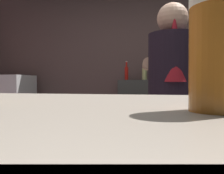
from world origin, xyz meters
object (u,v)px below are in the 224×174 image
at_px(mixing_bowl, 95,103).
at_px(bottle_olive_oil, 126,73).
at_px(bottle_vinegar, 155,75).
at_px(pint_glass_near, 220,53).
at_px(bottle_hot_sauce, 144,73).
at_px(mini_fridge, 8,115).
at_px(chefs_knife, 203,109).
at_px(bartender, 172,102).

distance_m(mixing_bowl, bottle_olive_oil, 1.11).
height_order(mixing_bowl, bottle_vinegar, bottle_vinegar).
distance_m(pint_glass_near, bottle_hot_sauce, 3.10).
xyz_separation_m(mini_fridge, bottle_olive_oil, (1.79, 0.13, 0.64)).
xyz_separation_m(bottle_olive_oil, bottle_hot_sauce, (0.25, 0.07, -0.01)).
distance_m(mixing_bowl, chefs_knife, 1.00).
bearing_deg(bottle_vinegar, mini_fridge, -177.26).
distance_m(mini_fridge, mixing_bowl, 1.88).
relative_size(bartender, chefs_knife, 6.99).
bearing_deg(bottle_vinegar, pint_glass_near, -88.00).
relative_size(bartender, bottle_hot_sauce, 6.74).
distance_m(mini_fridge, pint_glass_near, 3.73).
height_order(mini_fridge, bartender, bartender).
bearing_deg(mini_fridge, bottle_olive_oil, 4.06).
relative_size(bottle_olive_oil, bottle_hot_sauce, 1.06).
bearing_deg(bottle_olive_oil, chefs_knife, -55.16).
distance_m(bartender, bottle_vinegar, 1.58).
relative_size(mixing_bowl, pint_glass_near, 1.52).
distance_m(chefs_knife, bottle_vinegar, 1.27).
bearing_deg(pint_glass_near, mixing_bowl, 109.14).
xyz_separation_m(mini_fridge, pint_glass_near, (2.29, -2.89, 0.54)).
bearing_deg(pint_glass_near, bartender, 88.80).
relative_size(chefs_knife, bottle_hot_sauce, 0.96).
relative_size(mini_fridge, chefs_knife, 5.07).
bearing_deg(bottle_hot_sauce, bartender, -80.01).
relative_size(mini_fridge, mixing_bowl, 5.82).
height_order(bartender, bottle_olive_oil, bartender).
bearing_deg(bottle_olive_oil, mixing_bowl, -99.65).
bearing_deg(bottle_hot_sauce, bottle_olive_oil, -164.18).
xyz_separation_m(bartender, bottle_hot_sauce, (-0.29, 1.65, 0.27)).
relative_size(mini_fridge, bartender, 0.73).
relative_size(mixing_bowl, chefs_knife, 0.87).
distance_m(chefs_knife, bottle_olive_oil, 1.47).
relative_size(mini_fridge, bottle_hot_sauce, 4.89).
distance_m(pint_glass_near, bottle_olive_oil, 3.06).
bearing_deg(mini_fridge, bartender, -31.99).
relative_size(bartender, bottle_olive_oil, 6.37).
xyz_separation_m(mini_fridge, chefs_knife, (2.60, -1.05, 0.28)).
relative_size(mixing_bowl, bottle_olive_oil, 0.79).
bearing_deg(bartender, chefs_knife, -38.82).
bearing_deg(bottle_hot_sauce, mini_fridge, -174.47).
xyz_separation_m(bottle_vinegar, bottle_hot_sauce, (-0.16, 0.09, 0.03)).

